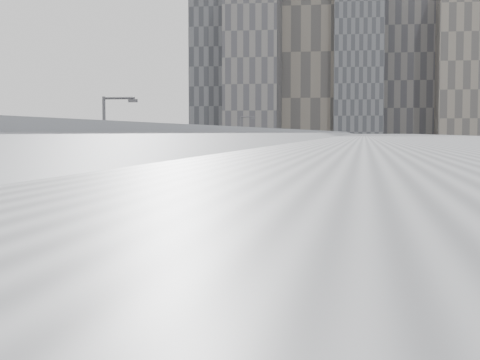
% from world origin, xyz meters
% --- Properties ---
extents(sidewalk, '(10.00, 170.00, 0.12)m').
position_xyz_m(sidewalk, '(9.00, 55.00, 0.06)').
color(sidewalk, gray).
rests_on(sidewalk, ground).
extents(lane_line, '(0.12, 160.00, 0.02)m').
position_xyz_m(lane_line, '(-1.50, 55.00, 0.01)').
color(lane_line, gold).
rests_on(lane_line, ground).
extents(depot, '(12.45, 160.40, 7.20)m').
position_xyz_m(depot, '(12.99, 55.00, 3.51)').
color(depot, gray).
rests_on(depot, ground).
extents(skyline, '(145.00, 64.00, 120.00)m').
position_xyz_m(skyline, '(-2.90, 324.16, 50.85)').
color(skyline, slate).
rests_on(skyline, ground).
extents(bus_1, '(3.95, 13.81, 3.98)m').
position_xyz_m(bus_1, '(2.51, 20.02, 1.68)').
color(bus_1, black).
rests_on(bus_1, ground).
extents(bus_2, '(3.82, 13.76, 3.97)m').
position_xyz_m(bus_2, '(2.65, 35.17, 1.68)').
color(bus_2, white).
rests_on(bus_2, ground).
extents(bus_3, '(2.78, 12.05, 3.50)m').
position_xyz_m(bus_3, '(1.91, 49.73, 1.48)').
color(bus_3, gray).
rests_on(bus_3, ground).
extents(bus_4, '(3.05, 12.40, 3.60)m').
position_xyz_m(bus_4, '(2.10, 60.37, 1.52)').
color(bus_4, '#909299').
rests_on(bus_4, ground).
extents(bus_5, '(3.32, 12.72, 3.68)m').
position_xyz_m(bus_5, '(2.76, 75.33, 1.55)').
color(bus_5, black).
rests_on(bus_5, ground).
extents(bus_6, '(3.50, 13.20, 3.82)m').
position_xyz_m(bus_6, '(2.26, 88.43, 1.61)').
color(bus_6, silver).
rests_on(bus_6, ground).
extents(tree_1, '(2.17, 2.17, 4.99)m').
position_xyz_m(tree_1, '(5.71, 34.45, 3.88)').
color(tree_1, black).
rests_on(tree_1, ground).
extents(tree_2, '(1.61, 1.61, 4.19)m').
position_xyz_m(tree_2, '(6.00, 54.56, 3.34)').
color(tree_2, black).
rests_on(tree_2, ground).
extents(tree_3, '(2.31, 2.31, 4.68)m').
position_xyz_m(tree_3, '(5.64, 76.57, 3.50)').
color(tree_3, black).
rests_on(tree_3, ground).
extents(tree_4, '(2.13, 2.13, 5.02)m').
position_xyz_m(tree_4, '(5.74, 107.54, 3.93)').
color(tree_4, black).
rests_on(tree_4, ground).
extents(street_lamp_near, '(2.04, 0.22, 9.07)m').
position_xyz_m(street_lamp_near, '(-3.91, 38.13, 5.23)').
color(street_lamp_near, '#59595E').
rests_on(street_lamp_near, ground).
extents(street_lamp_far, '(2.04, 0.22, 9.14)m').
position_xyz_m(street_lamp_far, '(-4.97, 90.56, 5.26)').
color(street_lamp_far, '#59595E').
rests_on(street_lamp_far, ground).
extents(shipping_container, '(4.17, 6.76, 2.35)m').
position_xyz_m(shipping_container, '(-5.96, 106.85, 1.17)').
color(shipping_container, '#164825').
rests_on(shipping_container, ground).
extents(suv, '(2.95, 6.08, 1.66)m').
position_xyz_m(suv, '(-3.32, 124.05, 0.83)').
color(suv, black).
rests_on(suv, ground).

